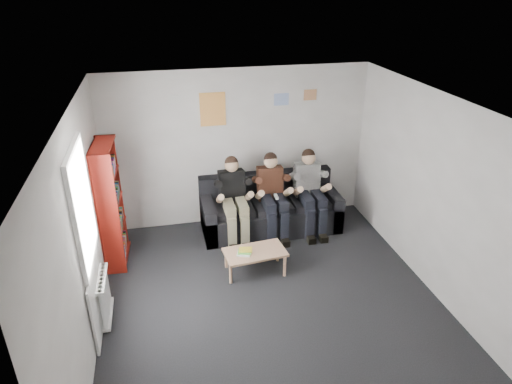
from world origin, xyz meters
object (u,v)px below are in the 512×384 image
(coffee_table, at_px, (255,254))
(person_left, at_px, (234,200))
(bookshelf, at_px, (111,204))
(person_right, at_px, (310,192))
(sofa, at_px, (270,210))
(person_middle, at_px, (273,196))

(coffee_table, bearing_deg, person_left, 96.20)
(bookshelf, xyz_separation_m, person_right, (3.20, 0.24, -0.24))
(bookshelf, distance_m, coffee_table, 2.26)
(sofa, height_order, coffee_table, sofa)
(person_right, bearing_deg, person_middle, -177.65)
(person_left, distance_m, person_middle, 0.65)
(sofa, relative_size, bookshelf, 1.24)
(bookshelf, relative_size, person_middle, 1.35)
(sofa, xyz_separation_m, person_left, (-0.65, -0.21, 0.37))
(sofa, relative_size, coffee_table, 2.63)
(person_middle, bearing_deg, coffee_table, -113.71)
(sofa, height_order, bookshelf, bookshelf)
(person_left, distance_m, person_right, 1.31)
(sofa, xyz_separation_m, person_right, (0.65, -0.21, 0.38))
(person_middle, distance_m, person_right, 0.65)
(person_middle, bearing_deg, sofa, 93.43)
(bookshelf, distance_m, person_right, 3.22)
(person_middle, bearing_deg, bookshelf, -171.28)
(sofa, distance_m, bookshelf, 2.66)
(bookshelf, bearing_deg, person_middle, 9.02)
(bookshelf, height_order, person_left, bookshelf)
(coffee_table, xyz_separation_m, person_middle, (0.54, 1.05, 0.38))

